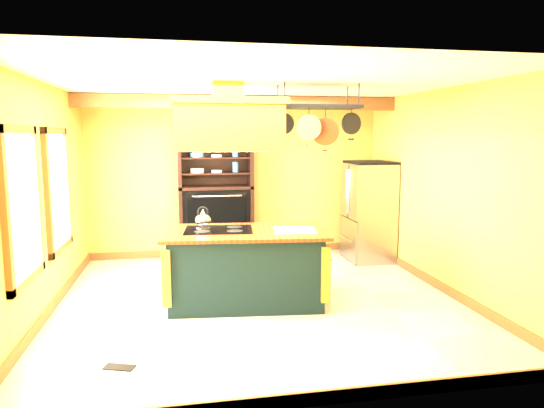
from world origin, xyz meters
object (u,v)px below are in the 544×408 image
object	(u,v)px
kitchen_island	(246,266)
hutch	(216,209)
refrigerator	(368,214)
pot_rack	(318,115)
range_hood	(228,122)

from	to	relation	value
kitchen_island	hutch	bearing A→B (deg)	100.66
refrigerator	pot_rack	bearing A→B (deg)	-128.64
range_hood	refrigerator	distance (m)	3.38
kitchen_island	hutch	size ratio (longest dim) A/B	0.96
range_hood	pot_rack	distance (m)	1.11
range_hood	hutch	xyz separation A→B (m)	(-0.00, 2.31, -1.38)
range_hood	refrigerator	xyz separation A→B (m)	(2.50, 1.75, -1.45)
refrigerator	hutch	xyz separation A→B (m)	(-2.50, 0.56, 0.06)
kitchen_island	pot_rack	xyz separation A→B (m)	(0.91, 0.00, 1.87)
kitchen_island	range_hood	xyz separation A→B (m)	(-0.20, -0.00, 1.77)
pot_rack	refrigerator	world-z (taller)	pot_rack
kitchen_island	refrigerator	world-z (taller)	refrigerator
range_hood	hutch	size ratio (longest dim) A/B	0.62
hutch	refrigerator	bearing A→B (deg)	-12.62
range_hood	kitchen_island	bearing A→B (deg)	0.25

